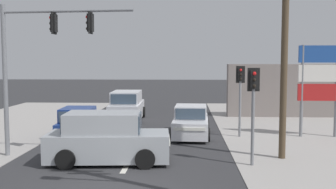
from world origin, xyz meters
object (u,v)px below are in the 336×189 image
Objects in this scene: shopping_plaza_sign at (320,78)px; hatchback_oncoming_near at (79,124)px; pedestal_signal_right_kerb at (253,100)px; suv_oncoming_mid at (127,107)px; utility_pole_midground_right at (282,21)px; sedan_receding_far at (191,122)px; traffic_signal_mast at (35,52)px; suv_kerbside_parked at (107,139)px; pedestal_signal_far_median at (240,89)px.

shopping_plaza_sign is 1.24× the size of hatchback_oncoming_near.
hatchback_oncoming_near is (-11.93, -0.75, -2.28)m from shopping_plaza_sign.
pedestal_signal_right_kerb is 0.78× the size of suv_oncoming_mid.
utility_pole_midground_right reaches higher than shopping_plaza_sign.
shopping_plaza_sign is at bearing 53.37° from pedestal_signal_right_kerb.
utility_pole_midground_right is at bearing -53.22° from sedan_receding_far.
traffic_signal_mast is 1.29× the size of suv_kerbside_parked.
suv_kerbside_parked is (-9.57, -5.45, -2.10)m from shopping_plaza_sign.
hatchback_oncoming_near is at bearing 81.80° from traffic_signal_mast.
sedan_receding_far reaches higher than hatchback_oncoming_near.
pedestal_signal_far_median reaches higher than sedan_receding_far.
suv_kerbside_parked is (2.93, -0.76, -3.26)m from traffic_signal_mast.
shopping_plaza_sign is (3.93, 0.18, 0.57)m from pedestal_signal_far_median.
pedestal_signal_right_kerb reaches higher than suv_kerbside_parked.
traffic_signal_mast reaches higher than pedestal_signal_right_kerb.
utility_pole_midground_right is 7.96m from suv_kerbside_parked.
suv_kerbside_parked is (-5.36, 0.22, -1.53)m from pedestal_signal_right_kerb.
pedestal_signal_right_kerb reaches higher than sedan_receding_far.
pedestal_signal_right_kerb is at bearing -136.92° from utility_pole_midground_right.
hatchback_oncoming_near is at bearing 156.93° from utility_pole_midground_right.
utility_pole_midground_right reaches higher than suv_oncoming_mid.
pedestal_signal_far_median is 8.50m from suv_oncoming_mid.
sedan_receding_far is at bearing 37.21° from traffic_signal_mast.
suv_kerbside_parked is (-5.64, -5.27, -1.53)m from pedestal_signal_far_median.
pedestal_signal_right_kerb is 1.00× the size of pedestal_signal_far_median.
traffic_signal_mast is 10.52m from suv_oncoming_mid.
pedestal_signal_right_kerb is (8.28, -0.98, -1.73)m from traffic_signal_mast.
suv_oncoming_mid is (-6.49, 5.28, -1.53)m from pedestal_signal_far_median.
sedan_receding_far is at bearing 59.42° from suv_kerbside_parked.
suv_kerbside_parked is at bearing -136.95° from pedestal_signal_far_median.
pedestal_signal_far_median is at bearing 87.00° from pedestal_signal_right_kerb.
suv_oncoming_mid is 6.04m from hatchback_oncoming_near.
traffic_signal_mast is 9.84m from pedestal_signal_far_median.
pedestal_signal_far_median is at bearing 27.76° from traffic_signal_mast.
utility_pole_midground_right is 2.13× the size of suv_kerbside_parked.
utility_pole_midground_right is 2.67× the size of hatchback_oncoming_near.
pedestal_signal_far_median is 8.20m from hatchback_oncoming_near.
sedan_receding_far is at bearing 7.21° from hatchback_oncoming_near.
pedestal_signal_right_kerb is 0.83× the size of sedan_receding_far.
shopping_plaza_sign is at bearing 20.58° from traffic_signal_mast.
utility_pole_midground_right is at bearing 43.08° from pedestal_signal_right_kerb.
shopping_plaza_sign reaches higher than pedestal_signal_far_median.
sedan_receding_far is at bearing 126.78° from utility_pole_midground_right.
pedestal_signal_right_kerb is at bearing -126.63° from shopping_plaza_sign.
suv_oncoming_mid and suv_kerbside_parked have the same top height.
pedestal_signal_far_median reaches higher than suv_kerbside_parked.
suv_oncoming_mid is at bearing 119.94° from pedestal_signal_right_kerb.
pedestal_signal_right_kerb is at bearing -93.00° from pedestal_signal_far_median.
suv_oncoming_mid reaches higher than sedan_receding_far.
utility_pole_midground_right is 2.29× the size of sedan_receding_far.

